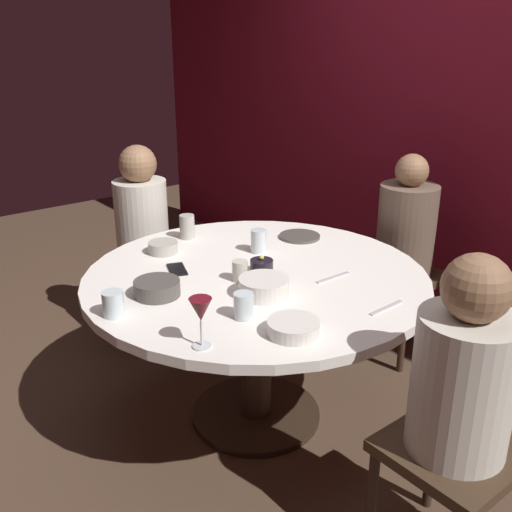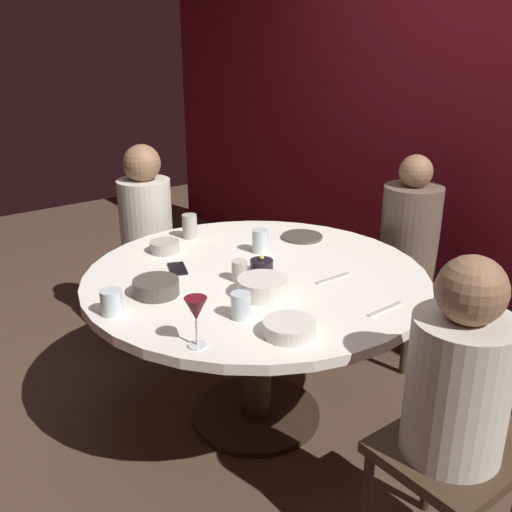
# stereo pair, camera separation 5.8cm
# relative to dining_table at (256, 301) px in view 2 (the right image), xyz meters

# --- Properties ---
(ground_plane) EXTENTS (8.00, 8.00, 0.00)m
(ground_plane) POSITION_rel_dining_table_xyz_m (0.00, 0.00, -0.60)
(ground_plane) COLOR #4C3828
(back_wall) EXTENTS (6.00, 0.10, 2.60)m
(back_wall) POSITION_rel_dining_table_xyz_m (0.00, 1.48, 0.70)
(back_wall) COLOR maroon
(back_wall) RESTS_ON ground
(dining_table) EXTENTS (1.47, 1.47, 0.73)m
(dining_table) POSITION_rel_dining_table_xyz_m (0.00, 0.00, 0.00)
(dining_table) COLOR white
(dining_table) RESTS_ON ground
(seated_diner_left) EXTENTS (0.40, 0.40, 1.13)m
(seated_diner_left) POSITION_rel_dining_table_xyz_m (-1.02, 0.00, 0.11)
(seated_diner_left) COLOR #3F2D1E
(seated_diner_left) RESTS_ON ground
(seated_diner_back) EXTENTS (0.40, 0.40, 1.12)m
(seated_diner_back) POSITION_rel_dining_table_xyz_m (0.00, 1.02, 0.09)
(seated_diner_back) COLOR #3F2D1E
(seated_diner_back) RESTS_ON ground
(seated_diner_right) EXTENTS (0.40, 0.40, 1.13)m
(seated_diner_right) POSITION_rel_dining_table_xyz_m (1.01, 0.00, 0.10)
(seated_diner_right) COLOR #3F2D1E
(seated_diner_right) RESTS_ON ground
(candle_holder) EXTENTS (0.10, 0.10, 0.08)m
(candle_holder) POSITION_rel_dining_table_xyz_m (0.01, 0.02, 0.16)
(candle_holder) COLOR black
(candle_holder) RESTS_ON dining_table
(wine_glass) EXTENTS (0.08, 0.08, 0.18)m
(wine_glass) POSITION_rel_dining_table_xyz_m (0.38, -0.53, 0.26)
(wine_glass) COLOR silver
(wine_glass) RESTS_ON dining_table
(dinner_plate) EXTENTS (0.20, 0.20, 0.01)m
(dinner_plate) POSITION_rel_dining_table_xyz_m (-0.22, 0.46, 0.14)
(dinner_plate) COLOR #4C4742
(dinner_plate) RESTS_ON dining_table
(cell_phone) EXTENTS (0.16, 0.12, 0.01)m
(cell_phone) POSITION_rel_dining_table_xyz_m (-0.24, -0.25, 0.14)
(cell_phone) COLOR black
(cell_phone) RESTS_ON dining_table
(bowl_serving_large) EXTENTS (0.20, 0.20, 0.07)m
(bowl_serving_large) POSITION_rel_dining_table_xyz_m (0.19, -0.11, 0.17)
(bowl_serving_large) COLOR silver
(bowl_serving_large) RESTS_ON dining_table
(bowl_salad_center) EXTENTS (0.18, 0.18, 0.06)m
(bowl_salad_center) POSITION_rel_dining_table_xyz_m (-0.07, -0.44, 0.16)
(bowl_salad_center) COLOR #4C4742
(bowl_salad_center) RESTS_ON dining_table
(bowl_small_white) EXTENTS (0.18, 0.18, 0.05)m
(bowl_small_white) POSITION_rel_dining_table_xyz_m (0.50, -0.23, 0.16)
(bowl_small_white) COLOR silver
(bowl_small_white) RESTS_ON dining_table
(bowl_sauce_side) EXTENTS (0.14, 0.14, 0.05)m
(bowl_sauce_side) POSITION_rel_dining_table_xyz_m (-0.46, -0.19, 0.16)
(bowl_sauce_side) COLOR #B2ADA3
(bowl_sauce_side) RESTS_ON dining_table
(cup_near_candle) EXTENTS (0.07, 0.07, 0.10)m
(cup_near_candle) POSITION_rel_dining_table_xyz_m (0.30, -0.29, 0.18)
(cup_near_candle) COLOR silver
(cup_near_candle) RESTS_ON dining_table
(cup_by_left_diner) EXTENTS (0.07, 0.07, 0.12)m
(cup_by_left_diner) POSITION_rel_dining_table_xyz_m (-0.57, 0.01, 0.19)
(cup_by_left_diner) COLOR #B2ADA3
(cup_by_left_diner) RESTS_ON dining_table
(cup_by_right_diner) EXTENTS (0.07, 0.07, 0.11)m
(cup_by_right_diner) POSITION_rel_dining_table_xyz_m (-0.20, 0.17, 0.19)
(cup_by_right_diner) COLOR silver
(cup_by_right_diner) RESTS_ON dining_table
(cup_center_front) EXTENTS (0.08, 0.08, 0.10)m
(cup_center_front) POSITION_rel_dining_table_xyz_m (-0.01, -0.65, 0.18)
(cup_center_front) COLOR silver
(cup_center_front) RESTS_ON dining_table
(cup_far_edge) EXTENTS (0.06, 0.06, 0.09)m
(cup_far_edge) POSITION_rel_dining_table_xyz_m (0.02, -0.10, 0.18)
(cup_far_edge) COLOR beige
(cup_far_edge) RESTS_ON dining_table
(fork_near_plate) EXTENTS (0.02, 0.18, 0.01)m
(fork_near_plate) POSITION_rel_dining_table_xyz_m (0.57, 0.17, 0.14)
(fork_near_plate) COLOR #B7B7BC
(fork_near_plate) RESTS_ON dining_table
(knife_near_plate) EXTENTS (0.02, 0.18, 0.01)m
(knife_near_plate) POSITION_rel_dining_table_xyz_m (0.24, 0.22, 0.14)
(knife_near_plate) COLOR #B7B7BC
(knife_near_plate) RESTS_ON dining_table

